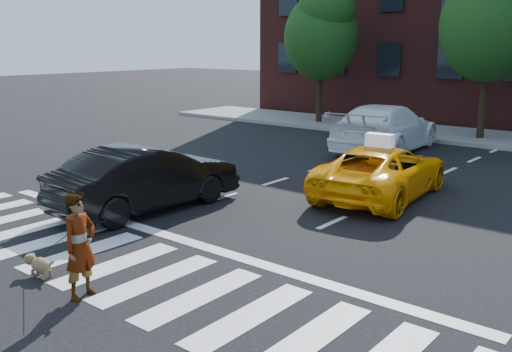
# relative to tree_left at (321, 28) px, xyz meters

# --- Properties ---
(ground) EXTENTS (120.00, 120.00, 0.00)m
(ground) POSITION_rel_tree_left_xyz_m (6.97, -17.00, -4.44)
(ground) COLOR black
(ground) RESTS_ON ground
(crosswalk) EXTENTS (13.00, 2.40, 0.01)m
(crosswalk) POSITION_rel_tree_left_xyz_m (6.97, -17.00, -4.43)
(crosswalk) COLOR silver
(crosswalk) RESTS_ON ground
(stop_line) EXTENTS (12.00, 0.30, 0.01)m
(stop_line) POSITION_rel_tree_left_xyz_m (6.97, -15.40, -4.43)
(stop_line) COLOR silver
(stop_line) RESTS_ON ground
(sidewalk_far) EXTENTS (30.00, 4.00, 0.15)m
(sidewalk_far) POSITION_rel_tree_left_xyz_m (6.97, 0.50, -4.37)
(sidewalk_far) COLOR slate
(sidewalk_far) RESTS_ON ground
(tree_left) EXTENTS (3.39, 3.38, 6.50)m
(tree_left) POSITION_rel_tree_left_xyz_m (0.00, 0.00, 0.00)
(tree_left) COLOR black
(tree_left) RESTS_ON ground
(tree_mid) EXTENTS (3.69, 3.69, 7.10)m
(tree_mid) POSITION_rel_tree_left_xyz_m (7.50, -0.00, 0.41)
(tree_mid) COLOR black
(tree_mid) RESTS_ON ground
(taxi) EXTENTS (2.60, 4.84, 1.29)m
(taxi) POSITION_rel_tree_left_xyz_m (8.37, -10.00, -3.79)
(taxi) COLOR #FFA405
(taxi) RESTS_ON ground
(black_sedan) EXTENTS (1.77, 4.59, 1.49)m
(black_sedan) POSITION_rel_tree_left_xyz_m (4.73, -14.41, -3.70)
(black_sedan) COLOR black
(black_sedan) RESTS_ON ground
(white_suv) EXTENTS (2.92, 5.97, 1.67)m
(white_suv) POSITION_rel_tree_left_xyz_m (5.57, -4.29, -3.60)
(white_suv) COLOR white
(white_suv) RESTS_ON ground
(woman) EXTENTS (0.49, 0.64, 1.60)m
(woman) POSITION_rel_tree_left_xyz_m (7.61, -18.10, -3.64)
(woman) COLOR #999999
(woman) RESTS_ON ground
(dog) EXTENTS (0.64, 0.35, 0.37)m
(dog) POSITION_rel_tree_left_xyz_m (6.39, -18.11, -4.23)
(dog) COLOR olive
(dog) RESTS_ON ground
(taxi_sign) EXTENTS (0.67, 0.34, 0.32)m
(taxi_sign) POSITION_rel_tree_left_xyz_m (8.37, -10.20, -2.99)
(taxi_sign) COLOR white
(taxi_sign) RESTS_ON taxi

